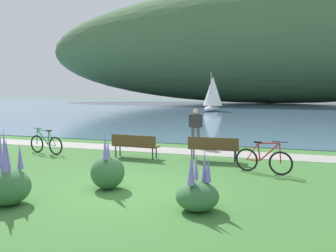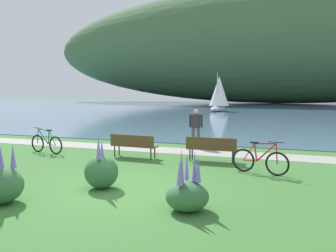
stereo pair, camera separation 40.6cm
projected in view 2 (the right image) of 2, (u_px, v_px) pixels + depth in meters
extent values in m
plane|color=#3D7533|center=(116.00, 190.00, 9.00)|extent=(200.00, 200.00, 0.00)
cube|color=#5B7F9E|center=(266.00, 107.00, 53.94)|extent=(180.00, 80.00, 0.04)
ellipsoid|color=#42663D|center=(279.00, 44.00, 70.74)|extent=(99.90, 28.00, 23.49)
cube|color=#A39E93|center=(186.00, 151.00, 14.71)|extent=(60.00, 1.50, 0.01)
cube|color=brown|center=(212.00, 149.00, 12.66)|extent=(1.81, 0.52, 0.05)
cube|color=brown|center=(211.00, 143.00, 12.44)|extent=(1.80, 0.08, 0.40)
cylinder|color=#2D2D33|center=(192.00, 153.00, 13.08)|extent=(0.05, 0.05, 0.45)
cylinder|color=#2D2D33|center=(234.00, 155.00, 12.60)|extent=(0.05, 0.05, 0.45)
cylinder|color=#2D2D33|center=(190.00, 155.00, 12.77)|extent=(0.05, 0.05, 0.45)
cylinder|color=#2D2D33|center=(233.00, 157.00, 12.28)|extent=(0.05, 0.05, 0.45)
cube|color=brown|center=(134.00, 146.00, 13.39)|extent=(1.82, 0.57, 0.05)
cube|color=brown|center=(132.00, 140.00, 13.17)|extent=(1.80, 0.13, 0.40)
cylinder|color=#2D2D33|center=(119.00, 150.00, 13.85)|extent=(0.05, 0.05, 0.45)
cylinder|color=#2D2D33|center=(155.00, 152.00, 13.27)|extent=(0.05, 0.05, 0.45)
cylinder|color=#2D2D33|center=(115.00, 151.00, 13.55)|extent=(0.05, 0.05, 0.45)
cylinder|color=#2D2D33|center=(151.00, 154.00, 12.96)|extent=(0.05, 0.05, 0.45)
torus|color=black|center=(38.00, 143.00, 14.58)|extent=(0.72, 0.19, 0.72)
torus|color=black|center=(56.00, 145.00, 14.05)|extent=(0.72, 0.19, 0.72)
cylinder|color=#1E8C4C|center=(43.00, 136.00, 14.38)|extent=(0.60, 0.16, 0.61)
cylinder|color=#1E8C4C|center=(44.00, 130.00, 14.33)|extent=(0.65, 0.16, 0.09)
cylinder|color=#1E8C4C|center=(49.00, 138.00, 14.21)|extent=(0.13, 0.07, 0.54)
cylinder|color=#1E8C4C|center=(52.00, 145.00, 14.15)|extent=(0.42, 0.11, 0.05)
cylinder|color=#1E8C4C|center=(52.00, 138.00, 14.11)|extent=(0.37, 0.10, 0.56)
cylinder|color=#1E8C4C|center=(38.00, 136.00, 14.54)|extent=(0.09, 0.05, 0.60)
cube|color=black|center=(49.00, 130.00, 14.17)|extent=(0.25, 0.14, 0.05)
cylinder|color=black|center=(38.00, 128.00, 14.49)|extent=(0.48, 0.11, 0.02)
torus|color=black|center=(277.00, 164.00, 10.46)|extent=(0.71, 0.23, 0.72)
torus|color=black|center=(243.00, 160.00, 11.04)|extent=(0.71, 0.23, 0.72)
cylinder|color=red|center=(266.00, 152.00, 10.62)|extent=(0.60, 0.19, 0.61)
cylinder|color=red|center=(265.00, 144.00, 10.62)|extent=(0.65, 0.20, 0.09)
cylinder|color=red|center=(256.00, 152.00, 10.80)|extent=(0.13, 0.07, 0.54)
cylinder|color=red|center=(250.00, 161.00, 10.92)|extent=(0.42, 0.13, 0.05)
cylinder|color=red|center=(249.00, 152.00, 10.92)|extent=(0.36, 0.12, 0.56)
cylinder|color=red|center=(277.00, 154.00, 10.45)|extent=(0.09, 0.06, 0.60)
cube|color=black|center=(255.00, 143.00, 10.80)|extent=(0.26, 0.15, 0.05)
cylinder|color=black|center=(276.00, 142.00, 10.43)|extent=(0.47, 0.14, 0.02)
cylinder|color=#4C4C51|center=(193.00, 137.00, 15.85)|extent=(0.14, 0.14, 0.88)
cylinder|color=#4C4C51|center=(198.00, 138.00, 15.80)|extent=(0.14, 0.14, 0.88)
cube|color=#2D2D33|center=(196.00, 121.00, 15.75)|extent=(0.40, 0.26, 0.60)
sphere|color=beige|center=(196.00, 111.00, 15.71)|extent=(0.22, 0.22, 0.22)
cylinder|color=#2D2D33|center=(190.00, 121.00, 15.81)|extent=(0.09, 0.09, 0.56)
cylinder|color=#2D2D33|center=(202.00, 121.00, 15.70)|extent=(0.09, 0.09, 0.56)
ellipsoid|color=#386B3D|center=(101.00, 172.00, 9.13)|extent=(0.86, 0.86, 0.86)
cylinder|color=#386B3D|center=(99.00, 161.00, 8.95)|extent=(0.02, 0.02, 0.12)
cone|color=#7A6BC6|center=(99.00, 147.00, 8.92)|extent=(0.12, 0.12, 0.58)
cylinder|color=#386B3D|center=(102.00, 160.00, 9.11)|extent=(0.02, 0.02, 0.12)
cone|color=#7A6BC6|center=(102.00, 148.00, 9.08)|extent=(0.11, 0.11, 0.47)
cylinder|color=#386B3D|center=(99.00, 162.00, 8.81)|extent=(0.02, 0.02, 0.12)
cone|color=#7A6BC6|center=(98.00, 149.00, 8.78)|extent=(0.09, 0.09, 0.54)
cylinder|color=#386B3D|center=(99.00, 162.00, 8.84)|extent=(0.02, 0.02, 0.12)
cone|color=#7A6BC6|center=(99.00, 145.00, 8.80)|extent=(0.09, 0.09, 0.70)
ellipsoid|color=#386B3D|center=(187.00, 197.00, 7.42)|extent=(0.91, 0.91, 0.61)
cylinder|color=#386B3D|center=(187.00, 182.00, 7.66)|extent=(0.02, 0.02, 0.12)
cone|color=#8470D1|center=(187.00, 166.00, 7.62)|extent=(0.10, 0.10, 0.59)
cylinder|color=#386B3D|center=(180.00, 188.00, 7.18)|extent=(0.02, 0.02, 0.12)
cone|color=#8470D1|center=(180.00, 172.00, 7.15)|extent=(0.14, 0.14, 0.52)
cylinder|color=#386B3D|center=(198.00, 185.00, 7.40)|extent=(0.02, 0.02, 0.12)
cone|color=#8470D1|center=(198.00, 170.00, 7.36)|extent=(0.13, 0.13, 0.53)
cylinder|color=#386B3D|center=(195.00, 184.00, 7.49)|extent=(0.02, 0.02, 0.12)
cone|color=#8470D1|center=(195.00, 166.00, 7.45)|extent=(0.12, 0.12, 0.66)
cylinder|color=#386B3D|center=(182.00, 186.00, 7.32)|extent=(0.02, 0.02, 0.12)
cone|color=#8470D1|center=(182.00, 166.00, 7.28)|extent=(0.11, 0.11, 0.72)
ellipsoid|color=#386B3D|center=(0.00, 186.00, 7.89)|extent=(1.01, 1.01, 0.80)
cylinder|color=#386B3D|center=(0.00, 173.00, 7.81)|extent=(0.02, 0.02, 0.12)
cone|color=#8470D1|center=(0.00, 154.00, 7.77)|extent=(0.12, 0.12, 0.72)
cylinder|color=#386B3D|center=(14.00, 171.00, 8.06)|extent=(0.02, 0.02, 0.12)
cone|color=#8470D1|center=(13.00, 156.00, 8.02)|extent=(0.14, 0.14, 0.56)
cylinder|color=#386B3D|center=(2.00, 171.00, 7.99)|extent=(0.02, 0.02, 0.12)
cone|color=#8470D1|center=(1.00, 158.00, 7.96)|extent=(0.12, 0.12, 0.49)
ellipsoid|color=white|center=(218.00, 109.00, 43.08)|extent=(1.70, 4.09, 0.69)
cylinder|color=#B2B2B2|center=(217.00, 89.00, 42.58)|extent=(0.10, 0.10, 3.97)
cone|color=white|center=(219.00, 91.00, 43.19)|extent=(2.68, 2.68, 3.57)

